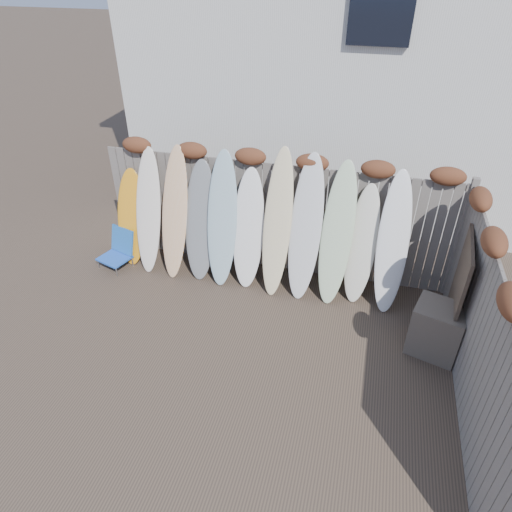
% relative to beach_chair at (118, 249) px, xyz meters
% --- Properties ---
extents(ground, '(80.00, 80.00, 0.00)m').
position_rel_beach_chair_xyz_m(ground, '(2.74, -1.74, -0.32)').
color(ground, '#493A2D').
extents(back_fence, '(6.05, 0.28, 2.24)m').
position_rel_beach_chair_xyz_m(back_fence, '(2.80, 0.65, 0.87)').
color(back_fence, slate).
rests_on(back_fence, ground).
extents(right_fence, '(0.28, 4.40, 2.24)m').
position_rel_beach_chair_xyz_m(right_fence, '(5.73, -1.49, 0.83)').
color(right_fence, slate).
rests_on(right_fence, ground).
extents(house, '(8.50, 5.50, 6.33)m').
position_rel_beach_chair_xyz_m(house, '(3.24, 4.75, 2.88)').
color(house, silver).
rests_on(house, ground).
extents(beach_chair, '(0.66, 0.68, 0.68)m').
position_rel_beach_chair_xyz_m(beach_chair, '(0.00, 0.00, 0.00)').
color(beach_chair, blue).
rests_on(beach_chair, ground).
extents(wooden_crate, '(0.81, 0.73, 0.79)m').
position_rel_beach_chair_xyz_m(wooden_crate, '(5.46, -0.82, 0.08)').
color(wooden_crate, '#473935').
rests_on(wooden_crate, ground).
extents(lattice_panel, '(0.16, 1.12, 1.68)m').
position_rel_beach_chair_xyz_m(lattice_panel, '(5.65, -0.50, 0.52)').
color(lattice_panel, '#2F251C').
rests_on(lattice_panel, ground).
extents(surfboard_0, '(0.57, 0.65, 1.70)m').
position_rel_beach_chair_xyz_m(surfboard_0, '(0.20, 0.28, 0.53)').
color(surfboard_0, orange).
rests_on(surfboard_0, ground).
extents(surfboard_1, '(0.48, 0.77, 2.13)m').
position_rel_beach_chair_xyz_m(surfboard_1, '(0.60, 0.21, 0.75)').
color(surfboard_1, silver).
rests_on(surfboard_1, ground).
extents(surfboard_2, '(0.49, 0.80, 2.23)m').
position_rel_beach_chair_xyz_m(surfboard_2, '(1.11, 0.18, 0.80)').
color(surfboard_2, '#F3B67F').
rests_on(surfboard_2, ground).
extents(surfboard_3, '(0.59, 0.75, 2.02)m').
position_rel_beach_chair_xyz_m(surfboard_3, '(1.56, 0.22, 0.69)').
color(surfboard_3, slate).
rests_on(surfboard_3, ground).
extents(surfboard_4, '(0.57, 0.82, 2.22)m').
position_rel_beach_chair_xyz_m(surfboard_4, '(1.96, 0.19, 0.79)').
color(surfboard_4, '#99B8C4').
rests_on(surfboard_4, ground).
extents(surfboard_5, '(0.57, 0.73, 1.97)m').
position_rel_beach_chair_xyz_m(surfboard_5, '(2.41, 0.21, 0.67)').
color(surfboard_5, white).
rests_on(surfboard_5, ground).
extents(surfboard_6, '(0.46, 0.83, 2.36)m').
position_rel_beach_chair_xyz_m(surfboard_6, '(2.91, 0.17, 0.86)').
color(surfboard_6, beige).
rests_on(surfboard_6, ground).
extents(surfboard_7, '(0.53, 0.82, 2.31)m').
position_rel_beach_chair_xyz_m(surfboard_7, '(3.36, 0.19, 0.84)').
color(surfboard_7, silver).
rests_on(surfboard_7, ground).
extents(surfboard_8, '(0.55, 0.82, 2.25)m').
position_rel_beach_chair_xyz_m(surfboard_8, '(3.87, 0.18, 0.81)').
color(surfboard_8, beige).
rests_on(surfboard_8, ground).
extents(surfboard_9, '(0.51, 0.71, 1.90)m').
position_rel_beach_chair_xyz_m(surfboard_9, '(4.27, 0.27, 0.63)').
color(surfboard_9, silver).
rests_on(surfboard_9, ground).
extents(surfboard_10, '(0.54, 0.81, 2.19)m').
position_rel_beach_chair_xyz_m(surfboard_10, '(4.72, 0.19, 0.78)').
color(surfboard_10, white).
rests_on(surfboard_10, ground).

